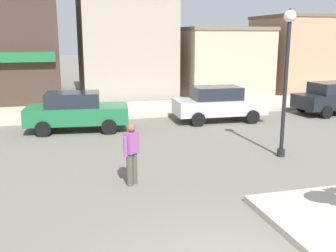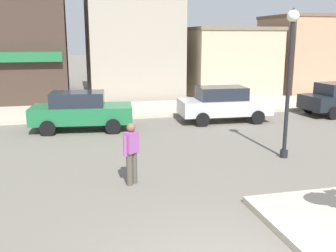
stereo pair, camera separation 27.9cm
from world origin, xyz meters
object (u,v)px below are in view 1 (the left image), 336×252
Objects in this scene: parked_car_nearest at (76,111)px; parked_car_second at (219,103)px; parked_car_third at (334,97)px; pedestrian_crossing_near at (132,152)px; lamp_post at (287,62)px.

parked_car_nearest and parked_car_second have the same top height.
pedestrian_crossing_near is (-11.28, -6.83, 0.06)m from parked_car_third.
pedestrian_crossing_near is (-5.00, -1.17, -2.09)m from lamp_post.
lamp_post is 8.73m from parked_car_third.
pedestrian_crossing_near reaches higher than parked_car_nearest.
parked_car_nearest is 1.02× the size of parked_car_second.
parked_car_second is at bearing 1.96° from parked_car_nearest.
parked_car_second is 6.16m from parked_car_third.
parked_car_third is (12.38, 0.34, 0.00)m from parked_car_nearest.
lamp_post is at bearing -138.00° from parked_car_third.
parked_car_second is at bearing -178.78° from parked_car_third.
parked_car_third is (6.15, 0.13, 0.00)m from parked_car_second.
pedestrian_crossing_near reaches higher than parked_car_third.
lamp_post is at bearing -91.35° from parked_car_second.
parked_car_third is at bearing 42.00° from lamp_post.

